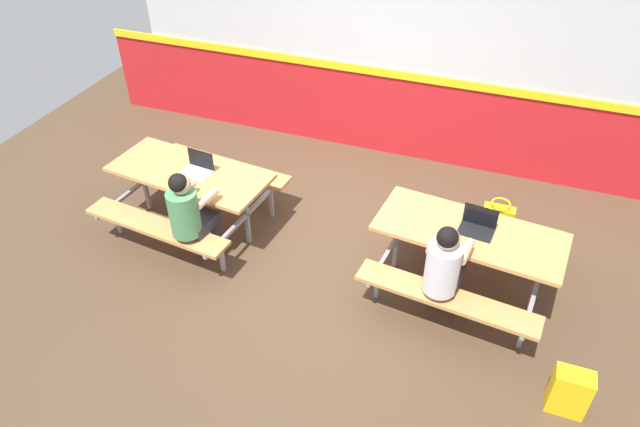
{
  "coord_description": "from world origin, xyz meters",
  "views": [
    {
      "loc": [
        1.61,
        -4.35,
        4.19
      ],
      "look_at": [
        0.0,
        0.04,
        0.55
      ],
      "focal_mm": 32.31,
      "sensor_mm": 36.0,
      "label": 1
    }
  ],
  "objects_px": {
    "picnic_table_left": "(191,184)",
    "laptop_dark": "(477,226)",
    "picnic_table_right": "(467,244)",
    "laptop_silver": "(198,168)",
    "tote_bag_bright": "(497,220)",
    "student_further": "(444,267)",
    "student_nearer": "(190,212)",
    "backpack_dark": "(569,391)"
  },
  "relations": [
    {
      "from": "picnic_table_left",
      "to": "laptop_dark",
      "type": "relative_size",
      "value": 5.36
    },
    {
      "from": "picnic_table_right",
      "to": "laptop_silver",
      "type": "xyz_separation_m",
      "value": [
        -2.9,
        -0.01,
        0.21
      ]
    },
    {
      "from": "picnic_table_right",
      "to": "tote_bag_bright",
      "type": "xyz_separation_m",
      "value": [
        0.24,
        0.99,
        -0.38
      ]
    },
    {
      "from": "laptop_dark",
      "to": "laptop_silver",
      "type": "bearing_deg",
      "value": -179.28
    },
    {
      "from": "student_further",
      "to": "student_nearer",
      "type": "bearing_deg",
      "value": -178.03
    },
    {
      "from": "student_nearer",
      "to": "picnic_table_left",
      "type": "bearing_deg",
      "value": 120.58
    },
    {
      "from": "student_nearer",
      "to": "laptop_silver",
      "type": "height_order",
      "value": "student_nearer"
    },
    {
      "from": "student_nearer",
      "to": "laptop_silver",
      "type": "distance_m",
      "value": 0.68
    },
    {
      "from": "picnic_table_right",
      "to": "laptop_dark",
      "type": "height_order",
      "value": "laptop_dark"
    },
    {
      "from": "backpack_dark",
      "to": "laptop_dark",
      "type": "bearing_deg",
      "value": 130.84
    },
    {
      "from": "laptop_silver",
      "to": "tote_bag_bright",
      "type": "height_order",
      "value": "laptop_silver"
    },
    {
      "from": "picnic_table_left",
      "to": "student_nearer",
      "type": "distance_m",
      "value": 0.71
    },
    {
      "from": "tote_bag_bright",
      "to": "laptop_silver",
      "type": "bearing_deg",
      "value": -162.32
    },
    {
      "from": "picnic_table_left",
      "to": "laptop_silver",
      "type": "bearing_deg",
      "value": 14.77
    },
    {
      "from": "picnic_table_right",
      "to": "laptop_dark",
      "type": "relative_size",
      "value": 5.36
    },
    {
      "from": "student_further",
      "to": "backpack_dark",
      "type": "xyz_separation_m",
      "value": [
        1.18,
        -0.56,
        -0.49
      ]
    },
    {
      "from": "picnic_table_left",
      "to": "student_nearer",
      "type": "relative_size",
      "value": 1.52
    },
    {
      "from": "student_nearer",
      "to": "laptop_dark",
      "type": "height_order",
      "value": "student_nearer"
    },
    {
      "from": "laptop_dark",
      "to": "tote_bag_bright",
      "type": "bearing_deg",
      "value": 79.36
    },
    {
      "from": "picnic_table_right",
      "to": "backpack_dark",
      "type": "bearing_deg",
      "value": -46.81
    },
    {
      "from": "laptop_dark",
      "to": "tote_bag_bright",
      "type": "xyz_separation_m",
      "value": [
        0.18,
        0.96,
        -0.59
      ]
    },
    {
      "from": "picnic_table_left",
      "to": "backpack_dark",
      "type": "relative_size",
      "value": 4.16
    },
    {
      "from": "picnic_table_left",
      "to": "picnic_table_right",
      "type": "relative_size",
      "value": 1.0
    },
    {
      "from": "picnic_table_right",
      "to": "laptop_dark",
      "type": "distance_m",
      "value": 0.22
    },
    {
      "from": "backpack_dark",
      "to": "tote_bag_bright",
      "type": "relative_size",
      "value": 1.02
    },
    {
      "from": "laptop_dark",
      "to": "backpack_dark",
      "type": "height_order",
      "value": "laptop_dark"
    },
    {
      "from": "laptop_dark",
      "to": "student_further",
      "type": "bearing_deg",
      "value": -108.71
    },
    {
      "from": "picnic_table_right",
      "to": "tote_bag_bright",
      "type": "bearing_deg",
      "value": 76.66
    },
    {
      "from": "picnic_table_left",
      "to": "backpack_dark",
      "type": "bearing_deg",
      "value": -14.91
    },
    {
      "from": "backpack_dark",
      "to": "tote_bag_bright",
      "type": "distance_m",
      "value": 2.25
    },
    {
      "from": "laptop_silver",
      "to": "backpack_dark",
      "type": "relative_size",
      "value": 0.78
    },
    {
      "from": "laptop_dark",
      "to": "student_nearer",
      "type": "bearing_deg",
      "value": -166.23
    },
    {
      "from": "tote_bag_bright",
      "to": "laptop_dark",
      "type": "bearing_deg",
      "value": -100.64
    },
    {
      "from": "picnic_table_right",
      "to": "student_nearer",
      "type": "distance_m",
      "value": 2.73
    },
    {
      "from": "backpack_dark",
      "to": "tote_bag_bright",
      "type": "height_order",
      "value": "backpack_dark"
    },
    {
      "from": "student_nearer",
      "to": "backpack_dark",
      "type": "distance_m",
      "value": 3.75
    },
    {
      "from": "picnic_table_right",
      "to": "student_further",
      "type": "relative_size",
      "value": 1.52
    },
    {
      "from": "laptop_dark",
      "to": "tote_bag_bright",
      "type": "height_order",
      "value": "laptop_dark"
    },
    {
      "from": "picnic_table_right",
      "to": "laptop_silver",
      "type": "bearing_deg",
      "value": -179.89
    },
    {
      "from": "student_nearer",
      "to": "student_further",
      "type": "bearing_deg",
      "value": 1.97
    },
    {
      "from": "picnic_table_right",
      "to": "student_nearer",
      "type": "bearing_deg",
      "value": -166.6
    },
    {
      "from": "student_further",
      "to": "laptop_dark",
      "type": "xyz_separation_m",
      "value": [
        0.2,
        0.58,
        0.08
      ]
    }
  ]
}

